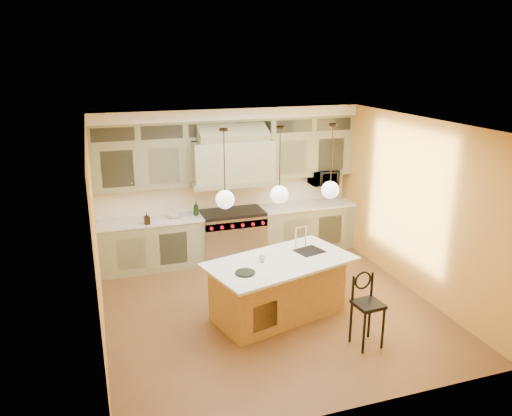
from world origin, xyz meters
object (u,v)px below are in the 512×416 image
object	(u,v)px
counter_stool	(367,306)
kitchen_island	(278,287)
microwave	(323,177)
range	(233,234)

from	to	relation	value
counter_stool	kitchen_island	bearing A→B (deg)	122.06
counter_stool	microwave	xyz separation A→B (m)	(1.05, 3.62, 0.87)
range	counter_stool	xyz separation A→B (m)	(0.90, -3.52, 0.10)
counter_stool	range	bearing A→B (deg)	99.18
counter_stool	microwave	bearing A→B (deg)	68.66
kitchen_island	microwave	xyz separation A→B (m)	(1.90, 2.50, 0.98)
range	microwave	xyz separation A→B (m)	(1.95, 0.11, 0.96)
range	kitchen_island	bearing A→B (deg)	-88.90
range	counter_stool	bearing A→B (deg)	-75.68
range	kitchen_island	distance (m)	2.39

